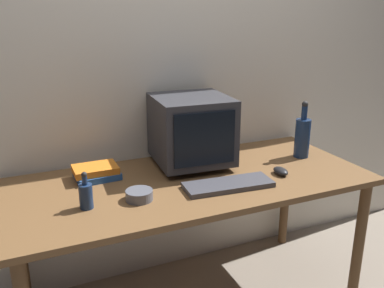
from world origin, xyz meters
The scene contains 9 objects.
back_wall centered at (0.00, 0.45, 1.25)m, with size 4.00×0.08×2.50m, color silver.
desk centered at (0.00, 0.00, 0.65)m, with size 1.76×0.77×0.73m.
crt_monitor centered at (0.07, 0.18, 0.93)m, with size 0.41×0.41×0.37m.
keyboard centered at (0.12, -0.16, 0.75)m, with size 0.42×0.15×0.02m, color #3F3F47.
computer_mouse centered at (0.43, -0.13, 0.75)m, with size 0.06×0.10×0.04m, color black.
bottle_tall centered at (0.69, 0.05, 0.85)m, with size 0.08×0.08×0.32m.
bottle_short centered at (-0.53, -0.11, 0.79)m, with size 0.06×0.06×0.16m.
book_stack centered at (-0.43, 0.19, 0.77)m, with size 0.22×0.17×0.06m.
cd_spindle centered at (-0.31, -0.12, 0.76)m, with size 0.12×0.12×0.04m, color #595B66.
Camera 1 is at (-0.77, -1.75, 1.54)m, focal length 39.34 mm.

